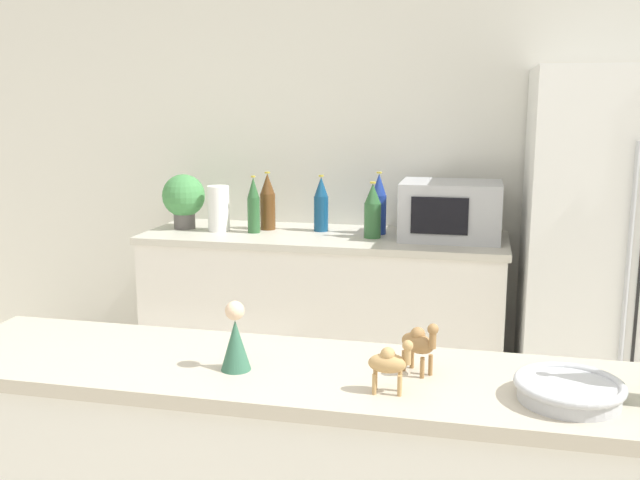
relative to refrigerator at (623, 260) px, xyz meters
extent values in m
cube|color=silver|center=(-1.08, 0.40, 0.41)|extent=(8.00, 0.06, 2.55)
cube|color=silver|center=(-1.41, 0.07, -0.42)|extent=(1.80, 0.60, 0.87)
cube|color=beige|center=(-1.41, 0.07, 0.03)|extent=(1.83, 0.63, 0.03)
cube|color=white|center=(0.00, 0.00, 0.00)|extent=(0.88, 0.71, 1.72)
cube|color=black|center=(0.00, -0.36, 0.00)|extent=(0.01, 0.01, 1.65)
cylinder|color=#B2B5BA|center=(-0.05, -0.37, 0.09)|extent=(0.02, 0.02, 0.95)
cube|color=#B7AD99|center=(-1.03, -1.80, 0.06)|extent=(1.95, 0.45, 0.03)
cylinder|color=#595451|center=(-2.17, 0.07, 0.09)|extent=(0.11, 0.11, 0.09)
sphere|color=#478E4C|center=(-2.17, 0.07, 0.22)|extent=(0.22, 0.22, 0.22)
cylinder|color=white|center=(-1.96, 0.04, 0.17)|extent=(0.11, 0.11, 0.23)
cube|color=#B2B5BA|center=(-0.79, 0.09, 0.19)|extent=(0.48, 0.36, 0.28)
cube|color=black|center=(-0.83, -0.09, 0.19)|extent=(0.26, 0.01, 0.17)
cylinder|color=brown|center=(-1.73, 0.14, 0.14)|extent=(0.08, 0.08, 0.19)
cone|color=brown|center=(-1.73, 0.14, 0.29)|extent=(0.08, 0.08, 0.11)
cylinder|color=gold|center=(-1.73, 0.14, 0.35)|extent=(0.03, 0.03, 0.01)
cylinder|color=#2D6033|center=(-1.16, 0.03, 0.14)|extent=(0.08, 0.08, 0.17)
cone|color=#2D6033|center=(-1.16, 0.03, 0.27)|extent=(0.08, 0.08, 0.10)
cylinder|color=gold|center=(-1.16, 0.03, 0.32)|extent=(0.03, 0.03, 0.01)
cylinder|color=navy|center=(-1.15, 0.14, 0.15)|extent=(0.08, 0.08, 0.20)
cone|color=navy|center=(-1.15, 0.14, 0.30)|extent=(0.07, 0.07, 0.11)
cylinder|color=gold|center=(-1.15, 0.14, 0.36)|extent=(0.03, 0.03, 0.01)
cylinder|color=#2D6033|center=(-1.77, 0.03, 0.14)|extent=(0.06, 0.06, 0.18)
cone|color=#2D6033|center=(-1.77, 0.03, 0.28)|extent=(0.06, 0.06, 0.10)
cylinder|color=gold|center=(-1.77, 0.03, 0.34)|extent=(0.02, 0.02, 0.01)
cylinder|color=navy|center=(-1.45, 0.15, 0.14)|extent=(0.08, 0.08, 0.18)
cone|color=navy|center=(-1.45, 0.15, 0.28)|extent=(0.07, 0.07, 0.10)
cylinder|color=gold|center=(-1.45, 0.15, 0.34)|extent=(0.03, 0.03, 0.01)
cylinder|color=#B7BABF|center=(-0.44, -1.86, 0.09)|extent=(0.22, 0.22, 0.04)
torus|color=#B7BABF|center=(-0.44, -1.86, 0.11)|extent=(0.24, 0.24, 0.02)
ellipsoid|color=olive|center=(-0.78, -1.77, 0.15)|extent=(0.10, 0.09, 0.05)
sphere|color=olive|center=(-0.78, -1.77, 0.17)|extent=(0.04, 0.04, 0.04)
cylinder|color=olive|center=(-0.74, -1.80, 0.17)|extent=(0.02, 0.02, 0.05)
sphere|color=olive|center=(-0.74, -1.80, 0.20)|extent=(0.03, 0.03, 0.03)
cylinder|color=olive|center=(-0.75, -1.78, 0.10)|extent=(0.01, 0.01, 0.05)
cylinder|color=olive|center=(-0.76, -1.80, 0.10)|extent=(0.01, 0.01, 0.05)
cylinder|color=olive|center=(-0.79, -1.74, 0.10)|extent=(0.01, 0.01, 0.05)
cylinder|color=olive|center=(-0.81, -1.76, 0.10)|extent=(0.01, 0.01, 0.05)
ellipsoid|color=tan|center=(-0.83, -1.90, 0.14)|extent=(0.09, 0.05, 0.04)
sphere|color=tan|center=(-0.83, -1.90, 0.16)|extent=(0.03, 0.03, 0.03)
cylinder|color=tan|center=(-0.79, -1.90, 0.17)|extent=(0.02, 0.02, 0.04)
sphere|color=tan|center=(-0.79, -1.90, 0.19)|extent=(0.02, 0.02, 0.02)
cylinder|color=tan|center=(-0.81, -1.89, 0.10)|extent=(0.01, 0.01, 0.05)
cylinder|color=tan|center=(-0.80, -1.92, 0.10)|extent=(0.01, 0.01, 0.05)
cylinder|color=tan|center=(-0.86, -1.89, 0.10)|extent=(0.01, 0.01, 0.05)
cylinder|color=tan|center=(-0.86, -1.92, 0.10)|extent=(0.01, 0.01, 0.05)
cone|color=#33664C|center=(-1.21, -1.85, 0.14)|extent=(0.07, 0.07, 0.12)
sphere|color=beige|center=(-1.21, -1.85, 0.22)|extent=(0.05, 0.05, 0.05)
camera|label=1|loc=(-0.65, -3.39, 0.72)|focal=40.00mm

